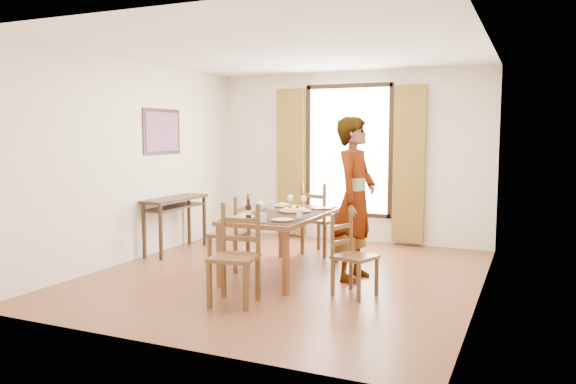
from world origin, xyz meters
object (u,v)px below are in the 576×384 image
at_px(console_table, 175,205).
at_px(pasta_platter, 294,208).
at_px(man, 355,199).
at_px(dining_table, 283,218).

bearing_deg(console_table, pasta_platter, -11.86).
height_order(console_table, man, man).
distance_m(console_table, man, 2.90).
height_order(console_table, dining_table, console_table).
height_order(dining_table, pasta_platter, pasta_platter).
bearing_deg(console_table, man, -8.65).
bearing_deg(man, console_table, 85.43).
height_order(dining_table, man, man).
bearing_deg(pasta_platter, dining_table, -129.49).
bearing_deg(dining_table, pasta_platter, 50.51).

